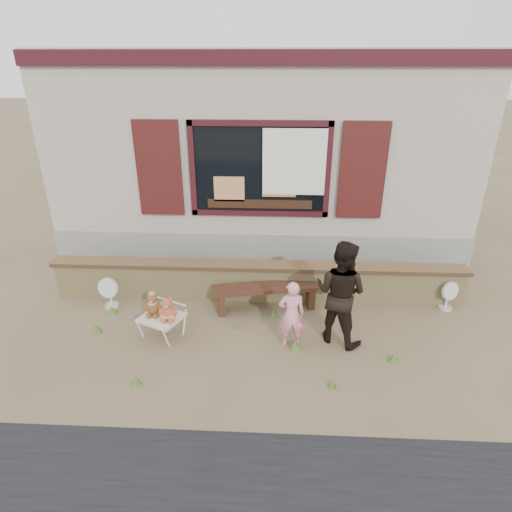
# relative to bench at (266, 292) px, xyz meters

# --- Properties ---
(ground) EXTENTS (80.00, 80.00, 0.00)m
(ground) POSITION_rel_bench_xyz_m (-0.17, -0.64, -0.32)
(ground) COLOR brown
(ground) RESTS_ON ground
(shopfront) EXTENTS (8.04, 5.13, 4.00)m
(shopfront) POSITION_rel_bench_xyz_m (-0.17, 3.85, 1.68)
(shopfront) COLOR gray
(shopfront) RESTS_ON ground
(brick_wall) EXTENTS (7.10, 0.36, 0.67)m
(brick_wall) POSITION_rel_bench_xyz_m (-0.17, 0.36, 0.02)
(brick_wall) COLOR tan
(brick_wall) RESTS_ON ground
(bench) EXTENTS (1.75, 0.68, 0.44)m
(bench) POSITION_rel_bench_xyz_m (0.00, 0.00, 0.00)
(bench) COLOR #371E13
(bench) RESTS_ON ground
(folding_chair) EXTENTS (0.73, 0.70, 0.35)m
(folding_chair) POSITION_rel_bench_xyz_m (-1.54, -0.85, -0.00)
(folding_chair) COLOR beige
(folding_chair) RESTS_ON ground
(teddy_bear_left) EXTENTS (0.34, 0.33, 0.37)m
(teddy_bear_left) POSITION_rel_bench_xyz_m (-1.67, -0.79, 0.22)
(teddy_bear_left) COLOR brown
(teddy_bear_left) RESTS_ON folding_chair
(teddy_bear_right) EXTENTS (0.35, 0.33, 0.37)m
(teddy_bear_right) POSITION_rel_bench_xyz_m (-1.42, -0.91, 0.22)
(teddy_bear_right) COLOR brown
(teddy_bear_right) RESTS_ON folding_chair
(child) EXTENTS (0.40, 0.28, 1.05)m
(child) POSITION_rel_bench_xyz_m (0.39, -0.97, 0.20)
(child) COLOR pink
(child) RESTS_ON ground
(adult) EXTENTS (0.98, 0.93, 1.60)m
(adult) POSITION_rel_bench_xyz_m (1.08, -0.80, 0.48)
(adult) COLOR black
(adult) RESTS_ON ground
(fan_left) EXTENTS (0.35, 0.23, 0.56)m
(fan_left) POSITION_rel_bench_xyz_m (-2.63, -0.06, -0.04)
(fan_left) COLOR silver
(fan_left) RESTS_ON ground
(fan_right) EXTENTS (0.33, 0.22, 0.51)m
(fan_right) POSITION_rel_bench_xyz_m (3.03, 0.16, -0.06)
(fan_right) COLOR silver
(fan_right) RESTS_ON ground
(grass_tufts) EXTENTS (4.59, 1.86, 0.16)m
(grass_tufts) POSITION_rel_bench_xyz_m (-0.66, -0.95, -0.26)
(grass_tufts) COLOR #476327
(grass_tufts) RESTS_ON ground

